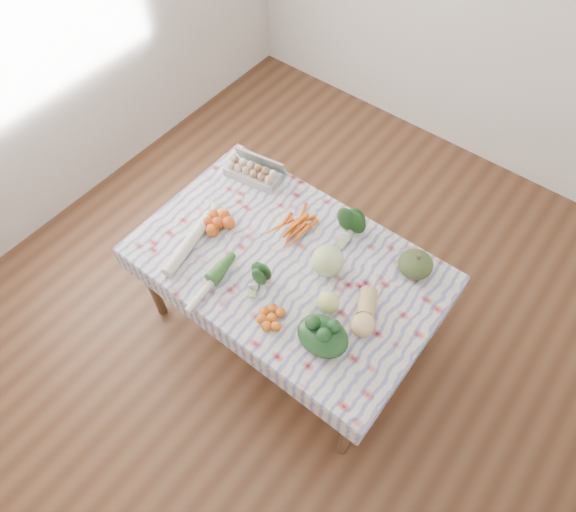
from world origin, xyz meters
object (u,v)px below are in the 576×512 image
object	(u,v)px
cabbage	(328,261)
butternut_squash	(366,312)
egg_carton	(252,174)
grapefruit	(328,302)
dining_table	(288,270)
kabocha_squash	(416,264)

from	to	relation	value
cabbage	butternut_squash	size ratio (longest dim) A/B	0.66
egg_carton	grapefruit	size ratio (longest dim) A/B	2.99
dining_table	cabbage	distance (m)	0.28
grapefruit	dining_table	bearing A→B (deg)	163.81
dining_table	grapefruit	bearing A→B (deg)	-16.19
dining_table	grapefruit	world-z (taller)	grapefruit
kabocha_squash	grapefruit	world-z (taller)	kabocha_squash
egg_carton	grapefruit	distance (m)	1.00
egg_carton	kabocha_squash	xyz separation A→B (m)	(1.12, 0.02, 0.02)
dining_table	butternut_squash	bearing A→B (deg)	-3.28
kabocha_squash	egg_carton	bearing A→B (deg)	-178.83
dining_table	kabocha_squash	distance (m)	0.70
egg_carton	cabbage	xyz separation A→B (m)	(0.75, -0.26, 0.04)
egg_carton	grapefruit	xyz separation A→B (m)	(0.89, -0.45, 0.01)
egg_carton	butternut_squash	distance (m)	1.13
cabbage	butternut_squash	world-z (taller)	cabbage
butternut_squash	grapefruit	size ratio (longest dim) A/B	2.30
egg_carton	kabocha_squash	world-z (taller)	kabocha_squash
dining_table	butternut_squash	world-z (taller)	butternut_squash
dining_table	butternut_squash	size ratio (longest dim) A/B	6.09
kabocha_squash	grapefruit	size ratio (longest dim) A/B	1.64
kabocha_squash	butternut_squash	bearing A→B (deg)	-97.47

